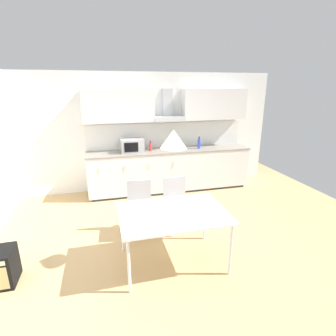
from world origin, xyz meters
name	(u,v)px	position (x,y,z in m)	size (l,w,h in m)	color
ground_plane	(167,243)	(0.00, 0.00, -0.01)	(7.71, 7.24, 0.02)	tan
wall_back	(140,132)	(0.00, 2.46, 1.29)	(6.17, 0.10, 2.58)	white
kitchen_counter	(170,170)	(0.60, 2.10, 0.47)	(3.61, 0.66, 0.94)	#333333
backsplash_tile	(167,135)	(0.61, 2.40, 1.22)	(3.59, 0.02, 0.55)	silver
upper_wall_cabinets	(168,105)	(0.61, 2.25, 1.89)	(3.59, 0.40, 0.68)	silver
microwave	(132,145)	(-0.23, 2.09, 1.08)	(0.48, 0.35, 0.28)	#ADADB2
bottle_green	(178,144)	(0.77, 2.06, 1.06)	(0.07, 0.07, 0.29)	green
bottle_red	(150,146)	(0.16, 2.09, 1.04)	(0.06, 0.06, 0.23)	red
bottle_yellow	(172,145)	(0.65, 2.07, 1.04)	(0.07, 0.07, 0.24)	yellow
bottle_blue	(199,143)	(1.27, 2.05, 1.05)	(0.07, 0.07, 0.27)	blue
dining_table	(173,215)	(-0.03, -0.46, 0.70)	(1.37, 0.96, 0.74)	white
chair_far_right	(177,198)	(0.27, 0.40, 0.53)	(0.44, 0.44, 0.87)	#B2B2B7
chair_far_left	(140,202)	(-0.34, 0.40, 0.53)	(0.42, 0.42, 0.87)	#B2B2B7
pendant_lamp	(173,139)	(-0.03, -0.46, 1.69)	(0.32, 0.32, 0.22)	silver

